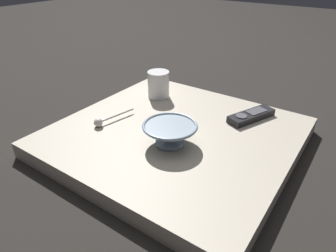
{
  "coord_description": "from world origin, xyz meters",
  "views": [
    {
      "loc": [
        0.61,
        0.4,
        0.47
      ],
      "look_at": [
        0.02,
        -0.01,
        0.07
      ],
      "focal_mm": 32.08,
      "sensor_mm": 36.0,
      "label": 1
    }
  ],
  "objects_px": {
    "cereal_bowl": "(170,133)",
    "tv_remote_near": "(251,116)",
    "teaspoon": "(102,121)",
    "coffee_mug": "(158,84)"
  },
  "relations": [
    {
      "from": "coffee_mug",
      "to": "teaspoon",
      "type": "distance_m",
      "value": 0.26
    },
    {
      "from": "cereal_bowl",
      "to": "teaspoon",
      "type": "xyz_separation_m",
      "value": [
        0.03,
        -0.22,
        -0.02
      ]
    },
    {
      "from": "coffee_mug",
      "to": "teaspoon",
      "type": "bearing_deg",
      "value": -3.13
    },
    {
      "from": "teaspoon",
      "to": "cereal_bowl",
      "type": "bearing_deg",
      "value": 97.65
    },
    {
      "from": "teaspoon",
      "to": "tv_remote_near",
      "type": "distance_m",
      "value": 0.44
    },
    {
      "from": "cereal_bowl",
      "to": "coffee_mug",
      "type": "bearing_deg",
      "value": -138.21
    },
    {
      "from": "teaspoon",
      "to": "tv_remote_near",
      "type": "xyz_separation_m",
      "value": [
        -0.28,
        0.34,
        -0.0
      ]
    },
    {
      "from": "cereal_bowl",
      "to": "tv_remote_near",
      "type": "distance_m",
      "value": 0.28
    },
    {
      "from": "coffee_mug",
      "to": "tv_remote_near",
      "type": "bearing_deg",
      "value": 94.55
    },
    {
      "from": "tv_remote_near",
      "to": "coffee_mug",
      "type": "bearing_deg",
      "value": -85.45
    }
  ]
}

